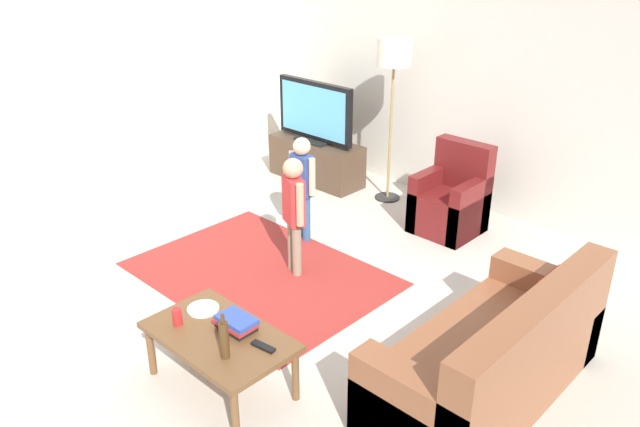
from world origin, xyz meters
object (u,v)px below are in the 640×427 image
bottle (224,339)px  tv_remote (263,347)px  couch (498,361)px  tv_stand (316,161)px  floor_lamp (394,61)px  book_stack (236,323)px  coffee_table (219,340)px  tv (315,112)px  child_near_tv (302,179)px  plate (203,309)px  armchair (452,202)px  soda_can (177,317)px  child_center (294,206)px

bottle → tv_remote: (0.10, 0.22, -0.12)m
couch → tv_stand: bearing=150.7°
tv_stand → floor_lamp: size_ratio=0.67×
couch → book_stack: (-1.33, -1.04, 0.18)m
tv_remote → coffee_table: bearing=-170.7°
tv → couch: 4.08m
child_near_tv → plate: 2.02m
armchair → soda_can: 3.23m
child_near_tv → tv_remote: bearing=-50.9°
coffee_table → bottle: bearing=-28.6°
tv_remote → soda_can: soda_can is taller
coffee_table → soda_can: (-0.28, -0.12, 0.11)m
coffee_table → bottle: (0.22, -0.12, 0.18)m
child_near_tv → tv_remote: 2.36m
child_near_tv → soda_can: bearing=-66.7°
armchair → couch: bearing=-50.6°
soda_can → plate: 0.23m
tv → child_center: tv is taller
book_stack → soda_can: 0.40m
child_center → tv_remote: bearing=-50.8°
bottle → book_stack: bearing=127.2°
coffee_table → soda_can: soda_can is taller
coffee_table → plate: plate is taller
child_near_tv → armchair: bearing=51.4°
bottle → tv_stand: bearing=126.0°
floor_lamp → tv_stand: bearing=-171.2°
child_center → soda_can: bearing=-73.0°
book_stack → tv: bearing=126.1°
tv_stand → armchair: (1.93, -0.04, 0.05)m
book_stack → bottle: (0.18, -0.23, 0.08)m
tv_stand → soda_can: (1.87, -3.26, 0.24)m
bottle → soda_can: (-0.50, 0.00, -0.07)m
tv → couch: size_ratio=0.61×
couch → child_near_tv: (-2.54, 0.77, 0.34)m
coffee_table → book_stack: book_stack is taller
tv_stand → book_stack: bearing=-54.1°
floor_lamp → book_stack: (1.22, -3.18, -1.08)m
couch → child_near_tv: 2.67m
couch → floor_lamp: bearing=140.1°
book_stack → soda_can: (-0.32, -0.23, 0.01)m
floor_lamp → coffee_table: bearing=-70.4°
bottle → soda_can: bottle is taller
tv_stand → tv: size_ratio=1.09×
bottle → plate: size_ratio=1.41×
tv → floor_lamp: size_ratio=0.62×
couch → floor_lamp: (-2.55, 2.14, 1.25)m
armchair → plate: (-0.08, -3.00, 0.13)m
couch → bottle: couch is taller
armchair → soda_can: armchair is taller
floor_lamp → plate: (0.87, -3.19, -1.12)m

